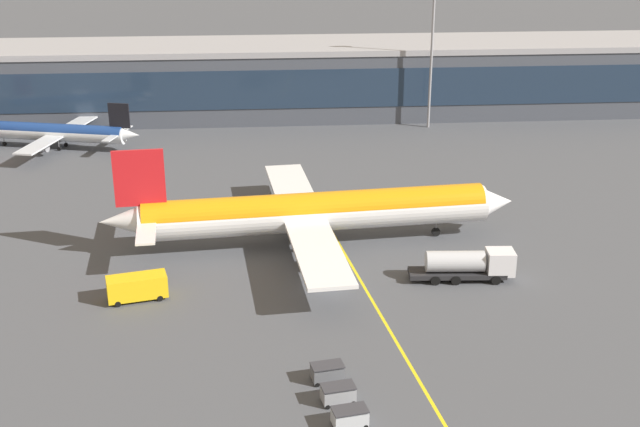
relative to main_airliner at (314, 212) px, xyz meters
The scene contains 11 objects.
ground_plane 12.33m from the main_airliner, 86.20° to the right, with size 700.00×700.00×0.00m, color #47494F.
apron_lead_in_line 11.19m from the main_airliner, 67.22° to the right, with size 0.30×80.00×0.01m, color yellow.
terminal_building 61.99m from the main_airliner, 87.89° to the left, with size 155.38×19.49×12.95m.
main_airliner is the anchor object (origin of this frame).
fuel_tanker 18.77m from the main_airliner, 34.96° to the right, with size 10.94×3.22×3.25m.
lavatory_truck 22.48m from the main_airliner, 146.08° to the right, with size 6.17×3.55×2.50m.
baggage_cart_0 34.90m from the main_airliner, 89.81° to the right, with size 2.88×2.02×1.48m.
baggage_cart_1 31.77m from the main_airliner, 90.81° to the right, with size 2.88×2.02×1.48m.
baggage_cart_2 28.65m from the main_airliner, 92.03° to the right, with size 2.88×2.02×1.48m.
commuter_jet_near 56.78m from the main_airliner, 132.42° to the left, with size 28.37×22.70×7.77m.
apron_light_mast_0 56.21m from the main_airliner, 64.68° to the left, with size 2.80×0.50×24.69m.
Camera 1 is at (-7.02, -74.04, 36.89)m, focal length 45.65 mm.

